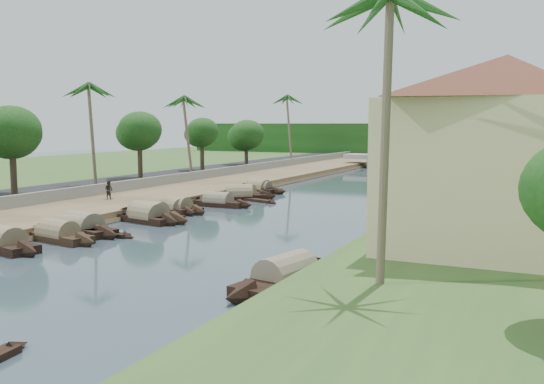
% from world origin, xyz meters
% --- Properties ---
extents(ground, '(220.00, 220.00, 0.00)m').
position_xyz_m(ground, '(0.00, 0.00, 0.00)').
color(ground, '#34444E').
rests_on(ground, ground).
extents(left_bank, '(10.00, 180.00, 0.80)m').
position_xyz_m(left_bank, '(-16.00, 20.00, 0.40)').
color(left_bank, brown).
rests_on(left_bank, ground).
extents(right_bank, '(16.00, 180.00, 1.20)m').
position_xyz_m(right_bank, '(19.00, 20.00, 0.60)').
color(right_bank, '#2E5321').
rests_on(right_bank, ground).
extents(road, '(8.00, 180.00, 1.40)m').
position_xyz_m(road, '(-24.50, 20.00, 0.70)').
color(road, black).
rests_on(road, ground).
extents(retaining_wall, '(0.40, 180.00, 1.10)m').
position_xyz_m(retaining_wall, '(-20.20, 20.00, 1.35)').
color(retaining_wall, gray).
rests_on(retaining_wall, left_bank).
extents(treeline, '(120.00, 14.00, 8.00)m').
position_xyz_m(treeline, '(0.00, 100.00, 4.00)').
color(treeline, '#15390F').
rests_on(treeline, ground).
extents(bridge, '(28.00, 4.00, 2.40)m').
position_xyz_m(bridge, '(0.00, 72.00, 1.72)').
color(bridge, gray).
rests_on(bridge, ground).
extents(building_near, '(14.85, 14.85, 10.20)m').
position_xyz_m(building_near, '(18.99, -2.00, 6.38)').
color(building_near, beige).
rests_on(building_near, right_bank).
extents(building_mid, '(14.11, 14.11, 9.70)m').
position_xyz_m(building_mid, '(19.99, 14.00, 6.13)').
color(building_mid, '#D29F95').
rests_on(building_mid, right_bank).
extents(building_far, '(15.59, 15.59, 10.20)m').
position_xyz_m(building_far, '(18.99, 28.00, 6.38)').
color(building_far, beige).
rests_on(building_far, right_bank).
extents(sampan_1, '(7.89, 3.29, 2.28)m').
position_xyz_m(sampan_1, '(-9.76, -8.55, 0.42)').
color(sampan_1, black).
rests_on(sampan_1, ground).
extents(sampan_2, '(8.10, 2.97, 2.11)m').
position_xyz_m(sampan_2, '(-8.94, -4.77, 0.41)').
color(sampan_2, black).
rests_on(sampan_2, ground).
extents(sampan_3, '(8.91, 3.92, 2.33)m').
position_xyz_m(sampan_3, '(-9.51, -1.88, 0.42)').
color(sampan_3, black).
rests_on(sampan_3, ground).
extents(sampan_4, '(6.93, 2.64, 1.97)m').
position_xyz_m(sampan_4, '(-9.76, -2.58, 0.41)').
color(sampan_4, black).
rests_on(sampan_4, ground).
extents(sampan_5, '(7.35, 3.17, 2.28)m').
position_xyz_m(sampan_5, '(-8.27, 4.25, 0.42)').
color(sampan_5, black).
rests_on(sampan_5, ground).
extents(sampan_6, '(8.43, 2.51, 2.45)m').
position_xyz_m(sampan_6, '(-8.53, 4.74, 0.42)').
color(sampan_6, black).
rests_on(sampan_6, ground).
extents(sampan_7, '(6.79, 3.82, 1.86)m').
position_xyz_m(sampan_7, '(-9.45, 9.57, 0.40)').
color(sampan_7, black).
rests_on(sampan_7, ground).
extents(sampan_8, '(6.79, 2.45, 2.08)m').
position_xyz_m(sampan_8, '(-9.10, 9.74, 0.41)').
color(sampan_8, black).
rests_on(sampan_8, ground).
extents(sampan_9, '(7.74, 1.84, 1.98)m').
position_xyz_m(sampan_9, '(-7.97, 14.96, 0.41)').
color(sampan_9, black).
rests_on(sampan_9, ground).
extents(sampan_10, '(6.82, 1.75, 1.92)m').
position_xyz_m(sampan_10, '(-9.31, 22.75, 0.41)').
color(sampan_10, black).
rests_on(sampan_10, ground).
extents(sampan_11, '(7.87, 5.50, 2.30)m').
position_xyz_m(sampan_11, '(-8.66, 20.53, 0.42)').
color(sampan_11, black).
rests_on(sampan_11, ground).
extents(sampan_12, '(7.71, 2.54, 1.86)m').
position_xyz_m(sampan_12, '(-9.71, 27.42, 0.40)').
color(sampan_12, black).
rests_on(sampan_12, ground).
extents(sampan_13, '(8.05, 4.24, 2.18)m').
position_xyz_m(sampan_13, '(-9.95, 27.57, 0.42)').
color(sampan_13, black).
rests_on(sampan_13, ground).
extents(sampan_14, '(3.46, 9.56, 2.27)m').
position_xyz_m(sampan_14, '(9.67, -8.45, 0.42)').
color(sampan_14, black).
rests_on(sampan_14, ground).
extents(sampan_15, '(2.61, 7.13, 1.92)m').
position_xyz_m(sampan_15, '(10.13, 11.11, 0.41)').
color(sampan_15, black).
rests_on(sampan_15, ground).
extents(sampan_16, '(3.25, 7.87, 1.93)m').
position_xyz_m(sampan_16, '(8.81, 27.23, 0.41)').
color(sampan_16, black).
rests_on(sampan_16, ground).
extents(canoe_1, '(5.03, 1.15, 0.81)m').
position_xyz_m(canoe_1, '(-7.23, -1.77, 0.10)').
color(canoe_1, black).
rests_on(canoe_1, ground).
extents(canoe_2, '(5.49, 2.54, 0.80)m').
position_xyz_m(canoe_2, '(-6.15, 19.76, 0.10)').
color(canoe_2, black).
rests_on(canoe_2, ground).
extents(palm_0, '(3.20, 3.20, 13.53)m').
position_xyz_m(palm_0, '(15.00, -10.51, 12.86)').
color(palm_0, '#75634E').
rests_on(palm_0, ground).
extents(palm_1, '(3.20, 3.20, 10.51)m').
position_xyz_m(palm_1, '(16.00, 5.35, 9.96)').
color(palm_1, '#75634E').
rests_on(palm_1, ground).
extents(palm_2, '(3.20, 3.20, 13.25)m').
position_xyz_m(palm_2, '(15.00, 22.47, 12.59)').
color(palm_2, '#75634E').
rests_on(palm_2, ground).
extents(palm_3, '(3.20, 3.20, 12.19)m').
position_xyz_m(palm_3, '(16.00, 39.46, 11.58)').
color(palm_3, '#75634E').
rests_on(palm_3, ground).
extents(palm_5, '(3.20, 3.20, 12.21)m').
position_xyz_m(palm_5, '(-24.00, 15.85, 11.79)').
color(palm_5, '#75634E').
rests_on(palm_5, ground).
extents(palm_6, '(3.20, 3.20, 11.42)m').
position_xyz_m(palm_6, '(-22.00, 31.61, 11.05)').
color(palm_6, '#75634E').
rests_on(palm_6, ground).
extents(palm_7, '(3.20, 3.20, 11.46)m').
position_xyz_m(palm_7, '(14.00, 56.05, 10.88)').
color(palm_7, '#75634E').
rests_on(palm_7, ground).
extents(palm_8, '(3.20, 3.20, 12.75)m').
position_xyz_m(palm_8, '(-20.50, 60.91, 12.32)').
color(palm_8, '#75634E').
rests_on(palm_8, ground).
extents(tree_2, '(5.43, 5.43, 7.94)m').
position_xyz_m(tree_2, '(-24.00, 5.04, 7.02)').
color(tree_2, '#463828').
rests_on(tree_2, ground).
extents(tree_3, '(5.17, 5.17, 7.74)m').
position_xyz_m(tree_3, '(-24.00, 23.79, 6.93)').
color(tree_3, '#463828').
rests_on(tree_3, ground).
extents(tree_4, '(4.51, 4.51, 7.12)m').
position_xyz_m(tree_4, '(-24.00, 37.81, 6.57)').
color(tree_4, '#463828').
rests_on(tree_4, ground).
extents(tree_5, '(5.51, 5.51, 6.91)m').
position_xyz_m(tree_5, '(-24.00, 51.16, 5.99)').
color(tree_5, '#463828').
rests_on(tree_5, ground).
extents(person_far, '(0.87, 0.69, 1.76)m').
position_xyz_m(person_far, '(-16.99, 9.88, 1.68)').
color(person_far, '#2C281F').
rests_on(person_far, left_bank).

